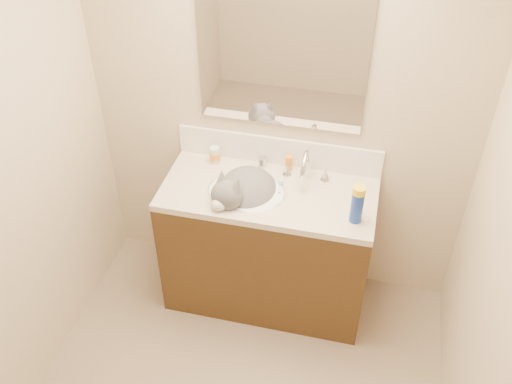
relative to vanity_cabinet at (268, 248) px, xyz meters
The scene contains 16 objects.
room_shell 1.45m from the vanity_cabinet, 90.00° to the right, with size 2.24×2.54×2.52m.
vanity_cabinet is the anchor object (origin of this frame).
counter_slab 0.43m from the vanity_cabinet, ahead, with size 1.20×0.55×0.04m, color beige.
basin 0.40m from the vanity_cabinet, 165.96° to the right, with size 0.45×0.36×0.14m, color white.
faucet 0.58m from the vanity_cabinet, 37.29° to the left, with size 0.28×0.20×0.21m.
cat 0.46m from the vanity_cabinet, 166.01° to the right, with size 0.46×0.51×0.35m.
backsplash 0.60m from the vanity_cabinet, 90.00° to the left, with size 1.20×0.02×0.18m, color white.
mirror 1.16m from the vanity_cabinet, 90.00° to the left, with size 0.90×0.02×0.80m, color white.
pill_bottle 0.65m from the vanity_cabinet, 152.38° to the left, with size 0.06×0.06×0.10m, color silver.
pill_label 0.65m from the vanity_cabinet, 152.38° to the left, with size 0.06×0.06×0.04m, color orange.
silver_jar 0.53m from the vanity_cabinet, 111.49° to the left, with size 0.05×0.05×0.06m, color #B7B7BC.
amber_bottle 0.55m from the vanity_cabinet, 71.61° to the left, with size 0.04×0.04×0.10m, color orange.
toothbrush 0.46m from the vanity_cabinet, 48.22° to the left, with size 0.02×0.15×0.01m, color silver.
toothbrush_head 0.47m from the vanity_cabinet, 48.22° to the left, with size 0.02×0.03×0.02m, color #6481D6.
spray_can 0.74m from the vanity_cabinet, 15.20° to the right, with size 0.07×0.07×0.18m, color #16369E.
spray_cap 0.83m from the vanity_cabinet, 15.20° to the right, with size 0.07×0.07×0.04m, color yellow.
Camera 1 is at (0.50, -1.44, 2.86)m, focal length 40.00 mm.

